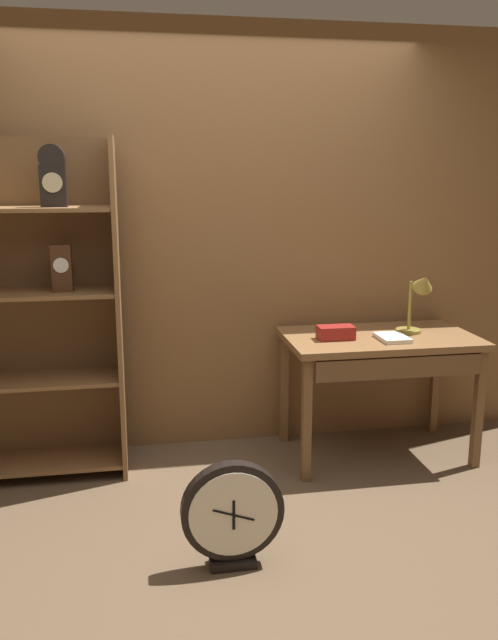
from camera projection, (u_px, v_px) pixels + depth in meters
name	position (u px, v px, depth m)	size (l,w,h in m)	color
ground_plane	(249.00, 547.00, 3.03)	(10.00, 10.00, 0.00)	brown
back_wood_panel	(213.00, 243.00, 3.98)	(4.80, 0.05, 2.60)	brown
bookshelf	(11.00, 313.00, 3.58)	(1.17, 0.36, 1.91)	brown
workbench	(380.00, 351.00, 3.88)	(1.14, 0.67, 0.76)	brown
desk_lamp	(419.00, 296.00, 3.88)	(0.21, 0.21, 0.39)	olive
toolbox_small	(336.00, 333.00, 3.78)	(0.21, 0.12, 0.08)	maroon
open_repair_manual	(392.00, 338.00, 3.77)	(0.16, 0.22, 0.03)	silver
round_clock_large	(233.00, 514.00, 2.83)	(0.46, 0.11, 0.50)	black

